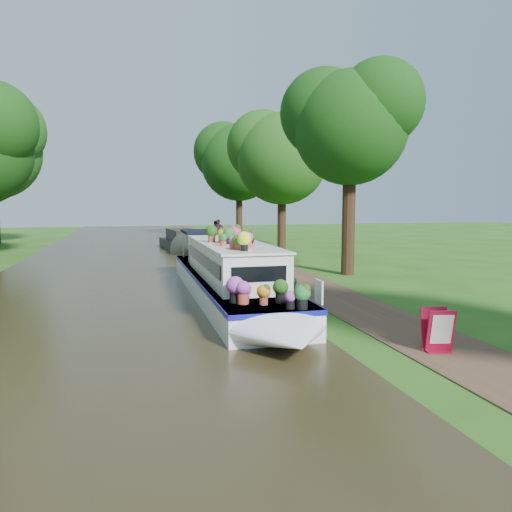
% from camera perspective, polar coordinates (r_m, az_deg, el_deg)
% --- Properties ---
extents(ground, '(100.00, 100.00, 0.00)m').
position_cam_1_polar(ground, '(17.89, 3.29, -3.91)').
color(ground, '#235114').
rests_on(ground, ground).
extents(canal_water, '(10.00, 100.00, 0.02)m').
position_cam_1_polar(canal_water, '(17.10, -16.33, -4.59)').
color(canal_water, black).
rests_on(canal_water, ground).
extents(towpath, '(2.20, 100.00, 0.03)m').
position_cam_1_polar(towpath, '(18.28, 6.89, -3.68)').
color(towpath, '#483021').
rests_on(towpath, ground).
extents(plant_boat, '(2.29, 13.52, 2.29)m').
position_cam_1_polar(plant_boat, '(15.69, -2.82, -2.18)').
color(plant_boat, white).
rests_on(plant_boat, canal_water).
extents(tree_near_overhang, '(5.52, 5.28, 8.99)m').
position_cam_1_polar(tree_near_overhang, '(22.11, 10.65, 15.11)').
color(tree_near_overhang, black).
rests_on(tree_near_overhang, ground).
extents(tree_near_mid, '(6.90, 6.60, 9.40)m').
position_cam_1_polar(tree_near_mid, '(33.51, 2.93, 11.84)').
color(tree_near_mid, black).
rests_on(tree_near_mid, ground).
extents(tree_near_far, '(7.59, 7.26, 10.30)m').
position_cam_1_polar(tree_near_far, '(44.05, -2.00, 11.29)').
color(tree_near_far, black).
rests_on(tree_near_far, ground).
extents(second_boat, '(2.64, 7.17, 1.35)m').
position_cam_1_polar(second_boat, '(32.75, -8.36, 1.60)').
color(second_boat, black).
rests_on(second_boat, canal_water).
extents(sandwich_board, '(0.60, 0.55, 0.91)m').
position_cam_1_polar(sandwich_board, '(11.14, 20.07, -8.19)').
color(sandwich_board, maroon).
rests_on(sandwich_board, towpath).
extents(pedestrian_pink, '(0.67, 0.44, 1.82)m').
position_cam_1_polar(pedestrian_pink, '(37.27, -4.29, 2.80)').
color(pedestrian_pink, '#E9607B').
rests_on(pedestrian_pink, towpath).
extents(pedestrian_dark, '(1.03, 0.94, 1.71)m').
position_cam_1_polar(pedestrian_dark, '(37.45, -4.53, 2.73)').
color(pedestrian_dark, black).
rests_on(pedestrian_dark, towpath).
extents(verge_plant, '(0.38, 0.33, 0.42)m').
position_cam_1_polar(verge_plant, '(21.22, -1.24, -1.73)').
color(verge_plant, '#216F27').
rests_on(verge_plant, ground).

